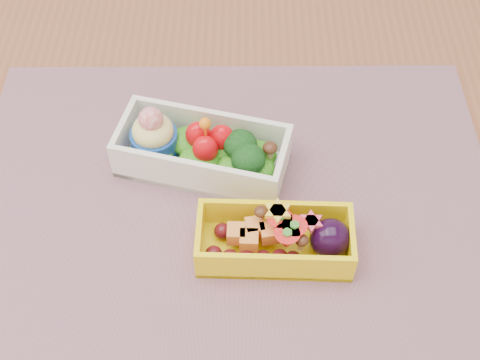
{
  "coord_description": "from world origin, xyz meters",
  "views": [
    {
      "loc": [
        0.06,
        -0.39,
        1.3
      ],
      "look_at": [
        0.06,
        0.0,
        0.79
      ],
      "focal_mm": 49.04,
      "sensor_mm": 36.0,
      "label": 1
    }
  ],
  "objects_px": {
    "bento_yellow": "(278,239)",
    "bento_white": "(201,150)",
    "table": "(191,257)",
    "placemat": "(233,207)"
  },
  "relations": [
    {
      "from": "bento_white",
      "to": "bento_yellow",
      "type": "distance_m",
      "value": 0.13
    },
    {
      "from": "bento_white",
      "to": "bento_yellow",
      "type": "bearing_deg",
      "value": -40.38
    },
    {
      "from": "bento_white",
      "to": "bento_yellow",
      "type": "height_order",
      "value": "bento_white"
    },
    {
      "from": "table",
      "to": "placemat",
      "type": "distance_m",
      "value": 0.11
    },
    {
      "from": "bento_yellow",
      "to": "bento_white",
      "type": "bearing_deg",
      "value": 127.14
    },
    {
      "from": "bento_yellow",
      "to": "table",
      "type": "bearing_deg",
      "value": 151.0
    },
    {
      "from": "table",
      "to": "placemat",
      "type": "bearing_deg",
      "value": -1.02
    },
    {
      "from": "placemat",
      "to": "bento_white",
      "type": "xyz_separation_m",
      "value": [
        -0.03,
        0.05,
        0.03
      ]
    },
    {
      "from": "bento_white",
      "to": "placemat",
      "type": "bearing_deg",
      "value": -44.48
    },
    {
      "from": "placemat",
      "to": "bento_white",
      "type": "relative_size",
      "value": 2.86
    }
  ]
}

